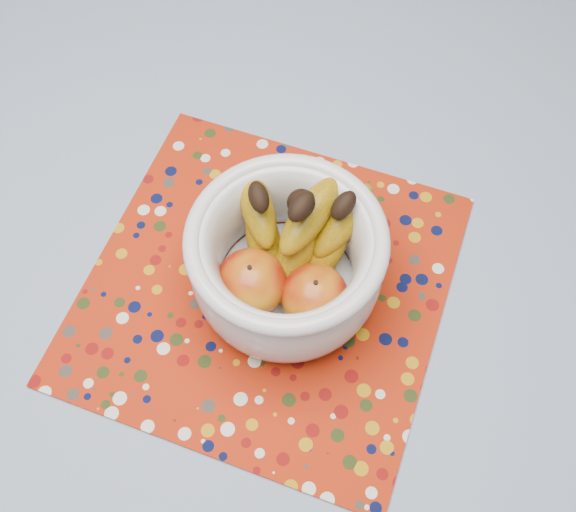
{
  "coord_description": "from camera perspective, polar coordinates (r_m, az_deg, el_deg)",
  "views": [
    {
      "loc": [
        0.21,
        -0.37,
        1.48
      ],
      "look_at": [
        0.11,
        -0.04,
        0.84
      ],
      "focal_mm": 42.0,
      "sensor_mm": 36.0,
      "label": 1
    }
  ],
  "objects": [
    {
      "name": "table",
      "position": [
        0.91,
        -5.9,
        -1.0
      ],
      "size": [
        1.2,
        1.2,
        0.75
      ],
      "color": "brown",
      "rests_on": "ground"
    },
    {
      "name": "tablecloth",
      "position": [
        0.84,
        -6.41,
        1.54
      ],
      "size": [
        1.32,
        1.32,
        0.01
      ],
      "primitive_type": "cube",
      "color": "slate",
      "rests_on": "table"
    },
    {
      "name": "placemat",
      "position": [
        0.8,
        -1.86,
        -2.62
      ],
      "size": [
        0.43,
        0.43,
        0.0
      ],
      "primitive_type": "cube",
      "rotation": [
        0.0,
        0.0,
        -0.05
      ],
      "color": "#9C1F08",
      "rests_on": "tablecloth"
    },
    {
      "name": "fruit_bowl",
      "position": [
        0.73,
        0.14,
        0.16
      ],
      "size": [
        0.22,
        0.22,
        0.17
      ],
      "color": "silver",
      "rests_on": "placemat"
    }
  ]
}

